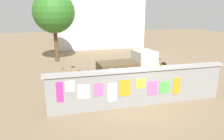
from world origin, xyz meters
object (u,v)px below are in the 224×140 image
object	(u,v)px
motorcycle	(183,78)
bicycle_near	(71,76)
auto_rickshaw_truck	(130,67)
person_walking	(112,80)
tree_roadside	(54,12)
bicycle_far	(157,67)

from	to	relation	value
motorcycle	bicycle_near	distance (m)	6.77
auto_rickshaw_truck	person_walking	distance (m)	3.20
tree_roadside	person_walking	bearing A→B (deg)	-74.62
auto_rickshaw_truck	person_walking	bearing A→B (deg)	-125.33
person_walking	tree_roadside	distance (m)	10.09
motorcycle	person_walking	distance (m)	4.70
bicycle_far	person_walking	distance (m)	5.99
bicycle_near	tree_roadside	size ratio (longest dim) A/B	0.29
bicycle_far	bicycle_near	bearing A→B (deg)	-173.49
bicycle_far	tree_roadside	distance (m)	9.51
motorcycle	bicycle_far	xyz separation A→B (m)	(-0.15, 3.06, -0.10)
bicycle_far	tree_roadside	world-z (taller)	tree_roadside
auto_rickshaw_truck	bicycle_near	distance (m)	3.72
auto_rickshaw_truck	bicycle_far	bearing A→B (deg)	28.04
bicycle_near	person_walking	bearing A→B (deg)	-61.66
bicycle_far	tree_roadside	xyz separation A→B (m)	(-6.97, 5.25, 3.78)
bicycle_far	person_walking	xyz separation A→B (m)	(-4.43, -3.98, 0.62)
auto_rickshaw_truck	bicycle_far	xyz separation A→B (m)	(2.58, 1.37, -0.54)
bicycle_near	bicycle_far	size ratio (longest dim) A/B	1.00
auto_rickshaw_truck	person_walking	xyz separation A→B (m)	(-1.85, -2.61, 0.09)
auto_rickshaw_truck	bicycle_near	size ratio (longest dim) A/B	2.18
bicycle_far	person_walking	world-z (taller)	person_walking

